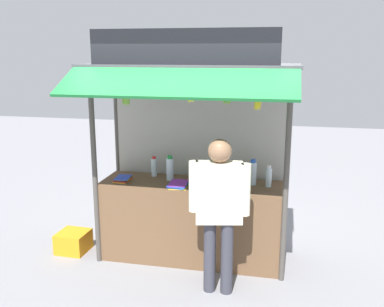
{
  "coord_description": "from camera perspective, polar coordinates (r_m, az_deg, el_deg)",
  "views": [
    {
      "loc": [
        1.02,
        -4.71,
        2.42
      ],
      "look_at": [
        0.0,
        0.0,
        1.29
      ],
      "focal_mm": 40.68,
      "sensor_mm": 36.0,
      "label": 1
    }
  ],
  "objects": [
    {
      "name": "stall_counter",
      "position": [
        5.2,
        0.0,
        -8.82
      ],
      "size": [
        2.12,
        0.62,
        0.94
      ],
      "primitive_type": "cube",
      "color": "brown",
      "rests_on": "ground"
    },
    {
      "name": "banana_bunch_inner_right",
      "position": [
        4.34,
        8.6,
        6.71
      ],
      "size": [
        0.08,
        0.09,
        0.3
      ],
      "color": "#332D23"
    },
    {
      "name": "water_bottle_back_left",
      "position": [
        5.12,
        -2.91,
        -1.99
      ],
      "size": [
        0.08,
        0.08,
        0.3
      ],
      "color": "silver",
      "rests_on": "stall_counter"
    },
    {
      "name": "banana_bunch_inner_left",
      "position": [
        4.63,
        -8.67,
        7.2
      ],
      "size": [
        0.09,
        0.1,
        0.29
      ],
      "color": "#332D23"
    },
    {
      "name": "plastic_crate",
      "position": [
        5.69,
        -15.29,
        -11.07
      ],
      "size": [
        0.37,
        0.37,
        0.25
      ],
      "primitive_type": "cube",
      "rotation": [
        0.0,
        0.0,
        -0.04
      ],
      "color": "orange",
      "rests_on": "ground"
    },
    {
      "name": "vendor_person",
      "position": [
        4.32,
        3.56,
        -6.44
      ],
      "size": [
        0.61,
        0.28,
        1.61
      ],
      "rotation": [
        0.0,
        0.0,
        0.21
      ],
      "color": "#383842",
      "rests_on": "ground"
    },
    {
      "name": "magazine_stack_front_right",
      "position": [
        4.91,
        3.2,
        -3.91
      ],
      "size": [
        0.26,
        0.31,
        0.08
      ],
      "color": "black",
      "rests_on": "stall_counter"
    },
    {
      "name": "stall_structure",
      "position": [
        4.97,
        0.19,
        3.53
      ],
      "size": [
        2.32,
        1.45,
        2.64
      ],
      "color": "#4C4742",
      "rests_on": "ground"
    },
    {
      "name": "water_bottle_front_left",
      "position": [
        4.95,
        10.01,
        -3.03
      ],
      "size": [
        0.07,
        0.07,
        0.24
      ],
      "color": "silver",
      "rests_on": "stall_counter"
    },
    {
      "name": "water_bottle_mid_right",
      "position": [
        4.99,
        7.97,
        -2.53
      ],
      "size": [
        0.08,
        0.08,
        0.3
      ],
      "color": "silver",
      "rests_on": "stall_counter"
    },
    {
      "name": "water_bottle_center",
      "position": [
        5.31,
        -4.99,
        -1.75
      ],
      "size": [
        0.07,
        0.07,
        0.25
      ],
      "color": "silver",
      "rests_on": "stall_counter"
    },
    {
      "name": "magazine_stack_right",
      "position": [
        4.91,
        -1.78,
        -4.08
      ],
      "size": [
        0.22,
        0.29,
        0.05
      ],
      "color": "yellow",
      "rests_on": "stall_counter"
    },
    {
      "name": "ground_plane",
      "position": [
        5.4,
        0.0,
        -13.45
      ],
      "size": [
        20.0,
        20.0,
        0.0
      ],
      "primitive_type": "plane",
      "color": "gray"
    },
    {
      "name": "banana_bunch_rightmost",
      "position": [
        4.42,
        -0.19,
        7.67
      ],
      "size": [
        0.09,
        0.09,
        0.24
      ],
      "color": "#332D23"
    },
    {
      "name": "magazine_stack_far_right",
      "position": [
        5.19,
        -9.03,
        -3.3
      ],
      "size": [
        0.18,
        0.25,
        0.05
      ],
      "color": "yellow",
      "rests_on": "stall_counter"
    },
    {
      "name": "banana_bunch_leftmost",
      "position": [
        4.36,
        4.6,
        7.46
      ],
      "size": [
        0.1,
        0.1,
        0.25
      ],
      "color": "#332D23"
    }
  ]
}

